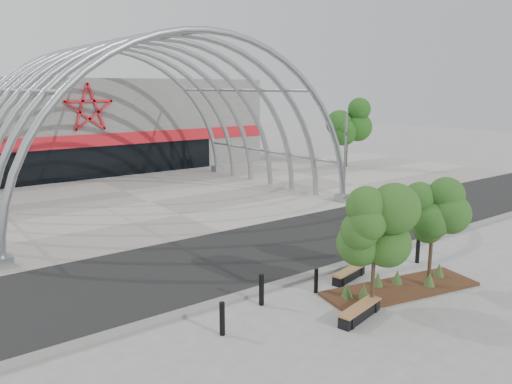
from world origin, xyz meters
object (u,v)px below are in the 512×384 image
Objects in this scene: bench_0 at (360,313)px; bench_1 at (349,275)px; bollard_2 at (316,281)px; street_tree_1 at (433,213)px; street_tree_0 at (376,224)px; signal_pole at (345,155)px.

bench_0 is 3.33m from bench_1.
bench_1 is 2.18× the size of bollard_2.
street_tree_0 is at bearing 179.42° from street_tree_1.
bollard_2 is (-3.67, 2.14, -2.39)m from street_tree_1.
signal_pole reaches higher than street_tree_0.
bench_0 is at bearing -97.98° from bollard_2.
street_tree_1 is at bearing -124.60° from signal_pole.
bollard_2 is at bearing 104.45° from street_tree_0.
street_tree_0 is at bearing -120.70° from bench_1.
street_tree_1 is 2.02× the size of bench_1.
bollard_2 is at bearing -140.26° from signal_pole.
signal_pole is 2.67× the size of bench_0.
street_tree_0 is 1.03× the size of street_tree_1.
bench_0 reaches higher than bench_1.
street_tree_1 is (-8.39, -12.16, -0.12)m from signal_pole.
signal_pole is 16.72m from street_tree_0.
street_tree_1 reaches higher than bench_0.
bollard_2 is at bearing 82.02° from bench_0.
signal_pole reaches higher than bench_1.
street_tree_0 reaches higher than street_tree_1.
signal_pole is 1.39× the size of street_tree_0.
bollard_2 is at bearing -175.71° from bench_1.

